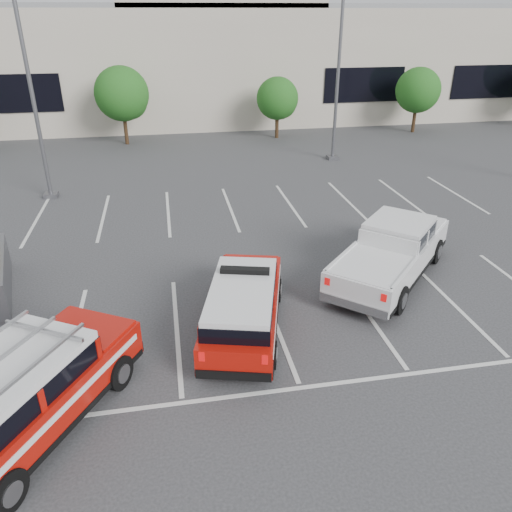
{
  "coord_description": "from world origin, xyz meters",
  "views": [
    {
      "loc": [
        -2.63,
        -11.46,
        7.77
      ],
      "look_at": [
        -0.14,
        2.01,
        1.05
      ],
      "focal_mm": 35.0,
      "sensor_mm": 36.0,
      "label": 1
    }
  ],
  "objects_px": {
    "tree_right": "(419,92)",
    "white_pickup": "(391,257)",
    "light_pole_mid": "(339,65)",
    "fire_chief_suv": "(244,309)",
    "ladder_suv": "(24,400)",
    "convention_building": "(192,54)",
    "tree_mid_left": "(123,96)",
    "light_pole_left": "(29,80)",
    "tree_mid_right": "(279,100)"
  },
  "relations": [
    {
      "from": "fire_chief_suv",
      "to": "tree_mid_right",
      "type": "bearing_deg",
      "value": 89.99
    },
    {
      "from": "convention_building",
      "to": "tree_mid_right",
      "type": "relative_size",
      "value": 15.04
    },
    {
      "from": "white_pickup",
      "to": "ladder_suv",
      "type": "xyz_separation_m",
      "value": [
        -10.02,
        -4.92,
        0.09
      ]
    },
    {
      "from": "light_pole_mid",
      "to": "tree_mid_right",
      "type": "bearing_deg",
      "value": 107.52
    },
    {
      "from": "convention_building",
      "to": "tree_mid_left",
      "type": "distance_m",
      "value": 11.19
    },
    {
      "from": "tree_mid_left",
      "to": "ladder_suv",
      "type": "relative_size",
      "value": 0.88
    },
    {
      "from": "tree_mid_left",
      "to": "tree_mid_right",
      "type": "xyz_separation_m",
      "value": [
        10.0,
        -0.0,
        -0.54
      ]
    },
    {
      "from": "ladder_suv",
      "to": "light_pole_left",
      "type": "bearing_deg",
      "value": 128.9
    },
    {
      "from": "light_pole_left",
      "to": "light_pole_mid",
      "type": "xyz_separation_m",
      "value": [
        15.0,
        4.0,
        0.0
      ]
    },
    {
      "from": "tree_right",
      "to": "convention_building",
      "type": "bearing_deg",
      "value": 146.63
    },
    {
      "from": "convention_building",
      "to": "white_pickup",
      "type": "xyz_separation_m",
      "value": [
        4.04,
        -30.04,
        -3.99
      ]
    },
    {
      "from": "ladder_suv",
      "to": "white_pickup",
      "type": "bearing_deg",
      "value": 56.71
    },
    {
      "from": "convention_building",
      "to": "light_pole_mid",
      "type": "xyz_separation_m",
      "value": [
        6.82,
        -15.86,
        0.47
      ]
    },
    {
      "from": "convention_building",
      "to": "fire_chief_suv",
      "type": "bearing_deg",
      "value": -91.94
    },
    {
      "from": "tree_mid_left",
      "to": "ladder_suv",
      "type": "bearing_deg",
      "value": -92.02
    },
    {
      "from": "light_pole_mid",
      "to": "white_pickup",
      "type": "height_order",
      "value": "light_pole_mid"
    },
    {
      "from": "tree_mid_left",
      "to": "tree_right",
      "type": "xyz_separation_m",
      "value": [
        20.0,
        -0.0,
        -0.27
      ]
    },
    {
      "from": "tree_right",
      "to": "white_pickup",
      "type": "relative_size",
      "value": 0.77
    },
    {
      "from": "tree_right",
      "to": "light_pole_mid",
      "type": "height_order",
      "value": "light_pole_mid"
    },
    {
      "from": "ladder_suv",
      "to": "tree_mid_right",
      "type": "bearing_deg",
      "value": 97.16
    },
    {
      "from": "tree_mid_left",
      "to": "fire_chief_suv",
      "type": "height_order",
      "value": "tree_mid_left"
    },
    {
      "from": "white_pickup",
      "to": "light_pole_mid",
      "type": "bearing_deg",
      "value": 122.16
    },
    {
      "from": "tree_mid_right",
      "to": "ladder_suv",
      "type": "xyz_separation_m",
      "value": [
        -10.89,
        -25.13,
        -1.68
      ]
    },
    {
      "from": "white_pickup",
      "to": "fire_chief_suv",
      "type": "bearing_deg",
      "value": -113.66
    },
    {
      "from": "light_pole_left",
      "to": "tree_mid_left",
      "type": "bearing_deg",
      "value": 72.9
    },
    {
      "from": "tree_right",
      "to": "fire_chief_suv",
      "type": "bearing_deg",
      "value": -125.53
    },
    {
      "from": "tree_mid_left",
      "to": "tree_mid_right",
      "type": "bearing_deg",
      "value": -0.0
    },
    {
      "from": "convention_building",
      "to": "light_pole_left",
      "type": "relative_size",
      "value": 5.86
    },
    {
      "from": "fire_chief_suv",
      "to": "tree_mid_left",
      "type": "bearing_deg",
      "value": 115.1
    },
    {
      "from": "light_pole_left",
      "to": "white_pickup",
      "type": "relative_size",
      "value": 1.79
    },
    {
      "from": "tree_mid_right",
      "to": "white_pickup",
      "type": "relative_size",
      "value": 0.7
    },
    {
      "from": "light_pole_left",
      "to": "ladder_suv",
      "type": "relative_size",
      "value": 1.85
    },
    {
      "from": "tree_mid_right",
      "to": "light_pole_left",
      "type": "relative_size",
      "value": 0.39
    },
    {
      "from": "convention_building",
      "to": "fire_chief_suv",
      "type": "xyz_separation_m",
      "value": [
        -1.09,
        -32.23,
        -4.02
      ]
    },
    {
      "from": "light_pole_mid",
      "to": "light_pole_left",
      "type": "bearing_deg",
      "value": -165.07
    },
    {
      "from": "tree_mid_right",
      "to": "white_pickup",
      "type": "bearing_deg",
      "value": -92.45
    },
    {
      "from": "light_pole_mid",
      "to": "fire_chief_suv",
      "type": "relative_size",
      "value": 1.99
    },
    {
      "from": "ladder_suv",
      "to": "convention_building",
      "type": "bearing_deg",
      "value": 110.88
    },
    {
      "from": "tree_mid_right",
      "to": "fire_chief_suv",
      "type": "distance_m",
      "value": 23.27
    },
    {
      "from": "convention_building",
      "to": "light_pole_mid",
      "type": "bearing_deg",
      "value": -66.74
    },
    {
      "from": "light_pole_mid",
      "to": "white_pickup",
      "type": "bearing_deg",
      "value": -101.08
    },
    {
      "from": "convention_building",
      "to": "light_pole_left",
      "type": "distance_m",
      "value": 21.49
    },
    {
      "from": "fire_chief_suv",
      "to": "white_pickup",
      "type": "bearing_deg",
      "value": 38.08
    },
    {
      "from": "tree_mid_left",
      "to": "white_pickup",
      "type": "distance_m",
      "value": 22.31
    },
    {
      "from": "fire_chief_suv",
      "to": "ladder_suv",
      "type": "bearing_deg",
      "value": -135.85
    },
    {
      "from": "tree_mid_right",
      "to": "tree_mid_left",
      "type": "bearing_deg",
      "value": 180.0
    },
    {
      "from": "tree_mid_left",
      "to": "tree_mid_right",
      "type": "relative_size",
      "value": 1.21
    },
    {
      "from": "convention_building",
      "to": "tree_mid_right",
      "type": "distance_m",
      "value": 11.2
    },
    {
      "from": "white_pickup",
      "to": "ladder_suv",
      "type": "distance_m",
      "value": 11.16
    },
    {
      "from": "ladder_suv",
      "to": "tree_right",
      "type": "bearing_deg",
      "value": 80.85
    }
  ]
}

